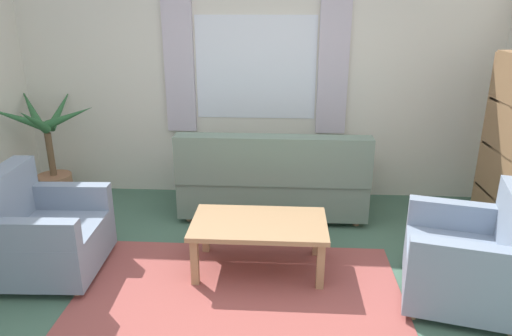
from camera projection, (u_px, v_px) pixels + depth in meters
ground_plane at (237, 304)px, 3.50m from camera, size 6.24×6.24×0.00m
wall_back at (256, 81)px, 5.19m from camera, size 5.32×0.12×2.60m
window_with_curtains at (256, 68)px, 5.07m from camera, size 1.98×0.07×1.40m
area_rug at (237, 303)px, 3.50m from camera, size 2.50×1.77×0.01m
couch at (273, 181)px, 4.89m from camera, size 1.90×0.82×0.92m
armchair_left at (41, 233)px, 3.81m from camera, size 0.85×0.87×0.88m
armchair_right at (472, 259)px, 3.43m from camera, size 0.99×1.01×0.88m
coffee_table at (259, 228)px, 3.84m from camera, size 1.10×0.64×0.44m
potted_plant at (50, 161)px, 5.10m from camera, size 1.03×1.11×1.26m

